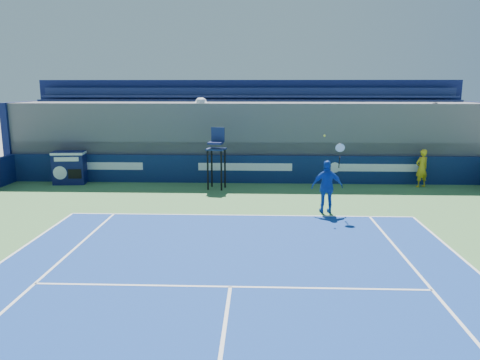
{
  "coord_description": "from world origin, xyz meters",
  "views": [
    {
      "loc": [
        0.55,
        -2.62,
        4.08
      ],
      "look_at": [
        0.0,
        11.5,
        1.25
      ],
      "focal_mm": 35.0,
      "sensor_mm": 36.0,
      "label": 1
    }
  ],
  "objects_px": {
    "umpire_chair": "(217,151)",
    "match_clock": "(69,167)",
    "ball_person": "(422,168)",
    "tennis_player": "(327,187)"
  },
  "relations": [
    {
      "from": "umpire_chair",
      "to": "match_clock",
      "type": "bearing_deg",
      "value": 173.69
    },
    {
      "from": "ball_person",
      "to": "tennis_player",
      "type": "bearing_deg",
      "value": 21.48
    },
    {
      "from": "ball_person",
      "to": "umpire_chair",
      "type": "distance_m",
      "value": 8.44
    },
    {
      "from": "ball_person",
      "to": "tennis_player",
      "type": "distance_m",
      "value": 6.13
    },
    {
      "from": "match_clock",
      "to": "tennis_player",
      "type": "distance_m",
      "value": 11.09
    },
    {
      "from": "ball_person",
      "to": "tennis_player",
      "type": "xyz_separation_m",
      "value": [
        -4.46,
        -4.2,
        0.09
      ]
    },
    {
      "from": "match_clock",
      "to": "umpire_chair",
      "type": "bearing_deg",
      "value": -6.31
    },
    {
      "from": "match_clock",
      "to": "tennis_player",
      "type": "bearing_deg",
      "value": -22.61
    },
    {
      "from": "tennis_player",
      "to": "ball_person",
      "type": "bearing_deg",
      "value": 43.27
    },
    {
      "from": "match_clock",
      "to": "tennis_player",
      "type": "relative_size",
      "value": 0.54
    }
  ]
}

